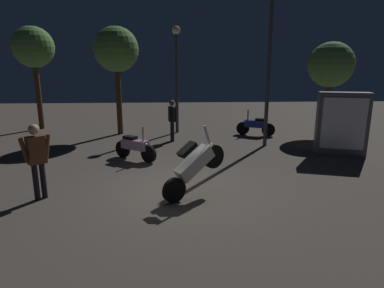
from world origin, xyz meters
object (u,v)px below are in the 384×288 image
object	(u,v)px
kiosk_billboard	(342,124)
motorcycle_blue_parked_left	(256,125)
motorcycle_white_foreground	(194,165)
person_rider_beside	(37,155)
streetlamp_far	(270,46)
streetlamp_near	(176,66)
motorcycle_pink_parked_right	(135,147)
person_bystander_far	(172,117)

from	to	relation	value
kiosk_billboard	motorcycle_blue_parked_left	bearing A→B (deg)	-41.18
motorcycle_white_foreground	person_rider_beside	distance (m)	3.46
motorcycle_white_foreground	kiosk_billboard	bearing A→B (deg)	0.49
motorcycle_blue_parked_left	streetlamp_far	distance (m)	3.70
streetlamp_near	streetlamp_far	distance (m)	4.32
motorcycle_white_foreground	motorcycle_pink_parked_right	distance (m)	3.54
motorcycle_blue_parked_left	person_bystander_far	distance (m)	3.76
motorcycle_white_foreground	kiosk_billboard	world-z (taller)	kiosk_billboard
motorcycle_white_foreground	motorcycle_blue_parked_left	size ratio (longest dim) A/B	1.04
streetlamp_far	kiosk_billboard	size ratio (longest dim) A/B	2.77
motorcycle_white_foreground	streetlamp_far	size ratio (longest dim) A/B	0.28
person_rider_beside	motorcycle_pink_parked_right	bearing A→B (deg)	-71.42
motorcycle_pink_parked_right	person_rider_beside	world-z (taller)	person_rider_beside
streetlamp_near	kiosk_billboard	world-z (taller)	streetlamp_near
streetlamp_near	streetlamp_far	xyz separation A→B (m)	(3.27, -2.75, 0.66)
motorcycle_pink_parked_right	person_bystander_far	size ratio (longest dim) A/B	0.85
motorcycle_pink_parked_right	streetlamp_far	bearing A→B (deg)	55.70
motorcycle_white_foreground	streetlamp_near	bearing A→B (deg)	59.49
motorcycle_blue_parked_left	motorcycle_pink_parked_right	xyz separation A→B (m)	(-4.78, -3.55, 0.00)
person_bystander_far	kiosk_billboard	world-z (taller)	kiosk_billboard
streetlamp_near	person_rider_beside	bearing A→B (deg)	-112.91
person_bystander_far	kiosk_billboard	distance (m)	6.13
person_bystander_far	motorcycle_pink_parked_right	bearing A→B (deg)	52.86
motorcycle_blue_parked_left	person_rider_beside	world-z (taller)	person_rider_beside
person_bystander_far	streetlamp_far	bearing A→B (deg)	151.19
motorcycle_pink_parked_right	motorcycle_white_foreground	bearing A→B (deg)	-25.23
motorcycle_white_foreground	motorcycle_blue_parked_left	xyz separation A→B (m)	(3.09, 6.65, -0.31)
motorcycle_blue_parked_left	streetlamp_near	xyz separation A→B (m)	(-3.39, 0.86, 2.52)
motorcycle_white_foreground	streetlamp_near	distance (m)	7.83
motorcycle_blue_parked_left	person_bystander_far	xyz separation A→B (m)	(-3.61, -0.91, 0.54)
motorcycle_pink_parked_right	streetlamp_near	size ratio (longest dim) A/B	0.30
motorcycle_white_foreground	person_bystander_far	size ratio (longest dim) A/B	0.99
motorcycle_white_foreground	streetlamp_near	xyz separation A→B (m)	(-0.31, 7.50, 2.21)
motorcycle_pink_parked_right	streetlamp_far	xyz separation A→B (m)	(4.66, 1.66, 3.18)
person_rider_beside	streetlamp_far	bearing A→B (deg)	-95.16
person_rider_beside	kiosk_billboard	bearing A→B (deg)	-110.22
motorcycle_blue_parked_left	streetlamp_near	distance (m)	4.31
motorcycle_white_foreground	kiosk_billboard	size ratio (longest dim) A/B	0.78
motorcycle_white_foreground	person_rider_beside	size ratio (longest dim) A/B	0.96
streetlamp_near	kiosk_billboard	bearing A→B (deg)	-37.14
motorcycle_white_foreground	motorcycle_pink_parked_right	xyz separation A→B (m)	(-1.69, 3.10, -0.31)
person_bystander_far	kiosk_billboard	bearing A→B (deg)	144.28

